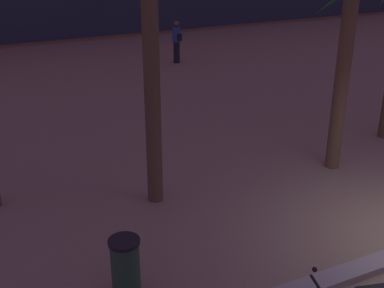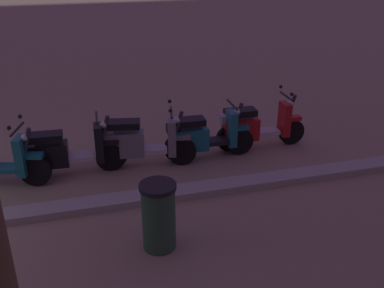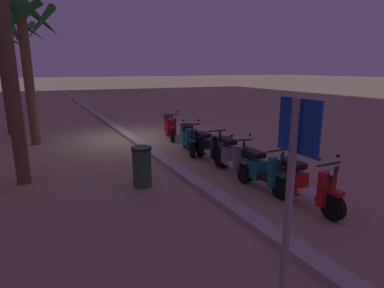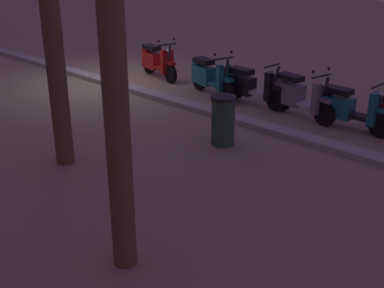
# 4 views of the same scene
# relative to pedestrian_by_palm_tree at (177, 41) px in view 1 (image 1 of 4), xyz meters

# --- Properties ---
(pedestrian_by_palm_tree) EXTENTS (0.34, 0.46, 1.73)m
(pedestrian_by_palm_tree) POSITION_rel_pedestrian_by_palm_tree_xyz_m (0.00, 0.00, 0.00)
(pedestrian_by_palm_tree) COLOR black
(pedestrian_by_palm_tree) RESTS_ON ground
(litter_bin) EXTENTS (0.48, 0.48, 0.95)m
(litter_bin) POSITION_rel_pedestrian_by_palm_tree_xyz_m (-6.63, -12.92, -0.44)
(litter_bin) COLOR #2D5638
(litter_bin) RESTS_ON ground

